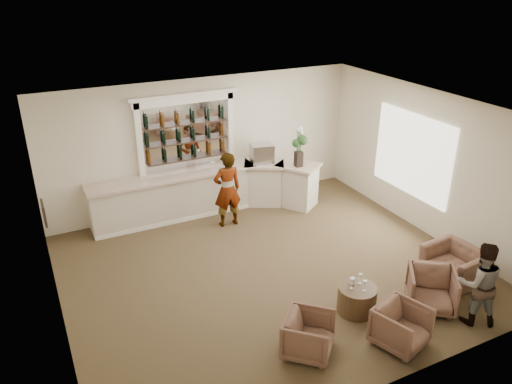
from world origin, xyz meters
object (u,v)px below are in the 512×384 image
bar_counter (208,192)px  espresso_machine (262,153)px  cocktail_table (357,299)px  flower_vase (299,144)px  armchair_right (431,290)px  armchair_center (401,327)px  armchair_far (454,265)px  armchair_left (309,335)px  guest (479,284)px  sommelier (227,190)px

bar_counter → espresso_machine: (1.46, -0.07, 0.81)m
cocktail_table → flower_vase: flower_vase is taller
cocktail_table → armchair_right: (1.26, -0.51, 0.13)m
bar_counter → flower_vase: 2.54m
armchair_center → armchair_far: size_ratio=0.75×
armchair_left → cocktail_table: bearing=-25.1°
armchair_center → guest: bearing=-22.3°
sommelier → armchair_left: bearing=85.3°
armchair_left → flower_vase: 5.49m
bar_counter → armchair_center: size_ratio=7.26×
sommelier → guest: size_ratio=1.18×
armchair_center → armchair_far: armchair_center is taller
sommelier → armchair_right: (2.01, -4.58, -0.54)m
espresso_machine → armchair_right: bearing=-69.9°
armchair_center → armchair_far: (2.21, 0.99, -0.02)m
armchair_center → flower_vase: bearing=59.3°
sommelier → flower_vase: bearing=-175.5°
cocktail_table → armchair_far: size_ratio=0.66×
bar_counter → cocktail_table: (0.93, -4.86, -0.32)m
guest → espresso_machine: size_ratio=2.84×
sommelier → flower_vase: (1.96, 0.06, 0.80)m
cocktail_table → armchair_far: bearing=-1.1°
armchair_center → flower_vase: 5.45m
cocktail_table → espresso_machine: espresso_machine is taller
espresso_machine → flower_vase: bearing=-31.8°
armchair_left → armchair_right: 2.60m
espresso_machine → sommelier: bearing=-138.1°
cocktail_table → armchair_right: size_ratio=0.83×
armchair_center → flower_vase: flower_vase is taller
armchair_right → espresso_machine: size_ratio=1.53×
armchair_far → armchair_right: bearing=-71.7°
bar_counter → guest: guest is taller
cocktail_table → espresso_machine: 4.95m
armchair_center → armchair_right: size_ratio=0.94×
cocktail_table → armchair_center: armchair_center is taller
cocktail_table → armchair_left: (-1.34, -0.53, 0.10)m
sommelier → espresso_machine: 1.54m
armchair_right → cocktail_table: bearing=-165.0°
armchair_right → guest: bearing=-20.3°
espresso_machine → bar_counter: bearing=-170.5°
sommelier → armchair_left: sommelier is taller
flower_vase → armchair_left: bearing=-118.7°
guest → armchair_left: (-3.00, 0.60, -0.42)m
guest → armchair_far: size_ratio=1.47×
sommelier → armchair_center: sommelier is taller
flower_vase → armchair_right: bearing=-89.4°
sommelier → armchair_left: (-0.60, -4.60, -0.57)m
bar_counter → guest: bearing=-66.6°
cocktail_table → armchair_left: 1.45m
armchair_far → guest: bearing=-36.5°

